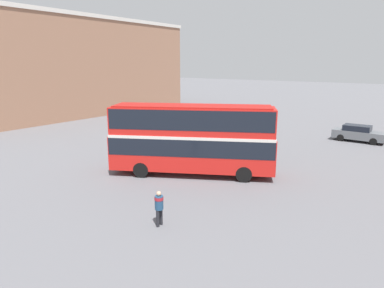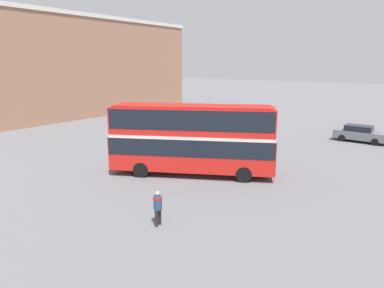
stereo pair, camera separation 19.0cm
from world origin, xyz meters
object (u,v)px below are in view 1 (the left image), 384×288
double_decker_bus (192,135)px  pedestrian_foreground (159,205)px  parked_car_kerb_near (358,133)px  parked_car_kerb_far (215,124)px

double_decker_bus → pedestrian_foreground: size_ratio=6.29×
pedestrian_foreground → parked_car_kerb_near: pedestrian_foreground is taller
pedestrian_foreground → parked_car_kerb_near: bearing=-104.2°
parked_car_kerb_far → pedestrian_foreground: bearing=-63.3°
parked_car_kerb_near → parked_car_kerb_far: 14.49m
double_decker_bus → parked_car_kerb_far: 15.46m
double_decker_bus → pedestrian_foreground: bearing=-93.5°
pedestrian_foreground → parked_car_kerb_far: 23.12m
parked_car_kerb_near → parked_car_kerb_far: (-13.95, -3.90, 0.03)m
parked_car_kerb_near → parked_car_kerb_far: parked_car_kerb_far is taller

